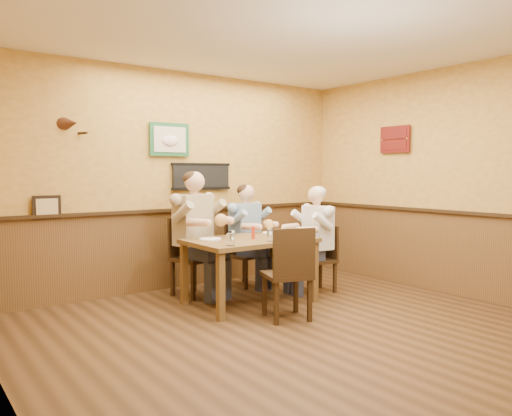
# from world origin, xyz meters

# --- Properties ---
(room) EXTENTS (5.02, 5.03, 2.81)m
(room) POSITION_xyz_m (0.13, 0.17, 1.69)
(room) COLOR #362210
(room) RESTS_ON ground
(dining_table) EXTENTS (1.40, 0.90, 0.75)m
(dining_table) POSITION_xyz_m (0.21, 1.28, 0.66)
(dining_table) COLOR brown
(dining_table) RESTS_ON ground
(chair_back_left) EXTENTS (0.54, 0.54, 0.95)m
(chair_back_left) POSITION_xyz_m (-0.14, 1.97, 0.48)
(chair_back_left) COLOR #32210F
(chair_back_left) RESTS_ON ground
(chair_back_right) EXTENTS (0.47, 0.47, 0.85)m
(chair_back_right) POSITION_xyz_m (0.67, 2.04, 0.42)
(chair_back_right) COLOR #32210F
(chair_back_right) RESTS_ON ground
(chair_right_end) EXTENTS (0.44, 0.44, 0.84)m
(chair_right_end) POSITION_xyz_m (1.22, 1.23, 0.42)
(chair_right_end) COLOR #32210F
(chair_right_end) RESTS_ON ground
(chair_near_side) EXTENTS (0.55, 0.55, 0.96)m
(chair_near_side) POSITION_xyz_m (0.16, 0.56, 0.48)
(chair_near_side) COLOR #32210F
(chair_near_side) RESTS_ON ground
(diner_tan_shirt) EXTENTS (0.77, 0.77, 1.36)m
(diner_tan_shirt) POSITION_xyz_m (-0.14, 1.97, 0.68)
(diner_tan_shirt) COLOR tan
(diner_tan_shirt) RESTS_ON ground
(diner_blue_polo) EXTENTS (0.67, 0.67, 1.21)m
(diner_blue_polo) POSITION_xyz_m (0.67, 2.04, 0.60)
(diner_blue_polo) COLOR #7B9AB9
(diner_blue_polo) RESTS_ON ground
(diner_white_elder) EXTENTS (0.62, 0.62, 1.19)m
(diner_white_elder) POSITION_xyz_m (1.22, 1.23, 0.60)
(diner_white_elder) COLOR silver
(diner_white_elder) RESTS_ON ground
(water_glass_left) EXTENTS (0.11, 0.11, 0.13)m
(water_glass_left) POSITION_xyz_m (-0.27, 0.94, 0.81)
(water_glass_left) COLOR white
(water_glass_left) RESTS_ON dining_table
(water_glass_mid) EXTENTS (0.11, 0.11, 0.12)m
(water_glass_mid) POSITION_xyz_m (0.27, 0.97, 0.81)
(water_glass_mid) COLOR white
(water_glass_mid) RESTS_ON dining_table
(cola_tumbler) EXTENTS (0.08, 0.08, 0.10)m
(cola_tumbler) POSITION_xyz_m (0.63, 1.09, 0.80)
(cola_tumbler) COLOR black
(cola_tumbler) RESTS_ON dining_table
(hot_sauce_bottle) EXTENTS (0.05, 0.05, 0.16)m
(hot_sauce_bottle) POSITION_xyz_m (0.22, 1.23, 0.83)
(hot_sauce_bottle) COLOR red
(hot_sauce_bottle) RESTS_ON dining_table
(salt_shaker) EXTENTS (0.05, 0.05, 0.10)m
(salt_shaker) POSITION_xyz_m (-0.00, 1.31, 0.80)
(salt_shaker) COLOR white
(salt_shaker) RESTS_ON dining_table
(pepper_shaker) EXTENTS (0.05, 0.05, 0.10)m
(pepper_shaker) POSITION_xyz_m (-0.04, 1.31, 0.80)
(pepper_shaker) COLOR black
(pepper_shaker) RESTS_ON dining_table
(plate_far_left) EXTENTS (0.33, 0.33, 0.02)m
(plate_far_left) POSITION_xyz_m (-0.21, 1.45, 0.76)
(plate_far_left) COLOR white
(plate_far_left) RESTS_ON dining_table
(plate_far_right) EXTENTS (0.30, 0.30, 0.02)m
(plate_far_right) POSITION_xyz_m (0.71, 1.49, 0.76)
(plate_far_right) COLOR white
(plate_far_right) RESTS_ON dining_table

